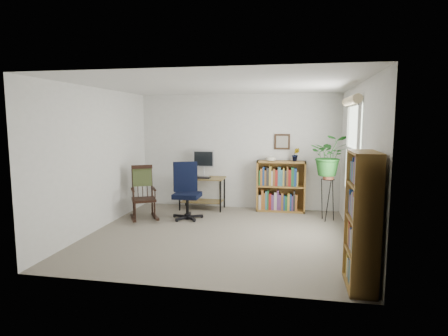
% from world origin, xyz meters
% --- Properties ---
extents(floor, '(4.20, 4.00, 0.00)m').
position_xyz_m(floor, '(0.00, 0.00, 0.00)').
color(floor, gray).
rests_on(floor, ground).
extents(ceiling, '(4.20, 4.00, 0.00)m').
position_xyz_m(ceiling, '(0.00, 0.00, 2.40)').
color(ceiling, silver).
rests_on(ceiling, ground).
extents(wall_back, '(4.20, 0.00, 2.40)m').
position_xyz_m(wall_back, '(0.00, 2.00, 1.20)').
color(wall_back, silver).
rests_on(wall_back, ground).
extents(wall_front, '(4.20, 0.00, 2.40)m').
position_xyz_m(wall_front, '(0.00, -2.00, 1.20)').
color(wall_front, silver).
rests_on(wall_front, ground).
extents(wall_left, '(0.00, 4.00, 2.40)m').
position_xyz_m(wall_left, '(-2.10, 0.00, 1.20)').
color(wall_left, silver).
rests_on(wall_left, ground).
extents(wall_right, '(0.00, 4.00, 2.40)m').
position_xyz_m(wall_right, '(2.10, 0.00, 1.20)').
color(wall_right, silver).
rests_on(wall_right, ground).
extents(window, '(0.12, 1.20, 1.50)m').
position_xyz_m(window, '(2.06, 0.30, 1.40)').
color(window, white).
rests_on(window, wall_right).
extents(desk, '(0.94, 0.51, 0.67)m').
position_xyz_m(desk, '(-0.71, 1.70, 0.34)').
color(desk, olive).
rests_on(desk, floor).
extents(monitor, '(0.46, 0.16, 0.56)m').
position_xyz_m(monitor, '(-0.71, 1.84, 0.95)').
color(monitor, silver).
rests_on(monitor, desk).
extents(keyboard, '(0.40, 0.15, 0.02)m').
position_xyz_m(keyboard, '(-0.71, 1.58, 0.69)').
color(keyboard, black).
rests_on(keyboard, desk).
extents(office_chair, '(0.79, 0.79, 1.09)m').
position_xyz_m(office_chair, '(-0.79, 0.86, 0.54)').
color(office_chair, black).
rests_on(office_chair, floor).
extents(rocking_chair, '(0.89, 1.03, 1.03)m').
position_xyz_m(rocking_chair, '(-1.60, 0.70, 0.51)').
color(rocking_chair, black).
rests_on(rocking_chair, floor).
extents(low_bookshelf, '(0.98, 0.33, 1.04)m').
position_xyz_m(low_bookshelf, '(0.92, 1.82, 0.52)').
color(low_bookshelf, olive).
rests_on(low_bookshelf, floor).
extents(tall_bookshelf, '(0.29, 0.67, 1.52)m').
position_xyz_m(tall_bookshelf, '(1.92, -1.60, 0.76)').
color(tall_bookshelf, olive).
rests_on(tall_bookshelf, floor).
extents(plant_stand, '(0.26, 0.26, 0.91)m').
position_xyz_m(plant_stand, '(1.80, 1.24, 0.46)').
color(plant_stand, black).
rests_on(plant_stand, floor).
extents(spider_plant, '(1.69, 1.87, 1.46)m').
position_xyz_m(spider_plant, '(1.80, 1.24, 1.58)').
color(spider_plant, '#236623').
rests_on(spider_plant, plant_stand).
extents(potted_plant_small, '(0.13, 0.24, 0.11)m').
position_xyz_m(potted_plant_small, '(1.20, 1.83, 1.09)').
color(potted_plant_small, '#236623').
rests_on(potted_plant_small, low_bookshelf).
extents(framed_picture, '(0.32, 0.04, 0.32)m').
position_xyz_m(framed_picture, '(0.92, 1.97, 1.42)').
color(framed_picture, black).
rests_on(framed_picture, wall_back).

